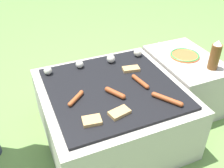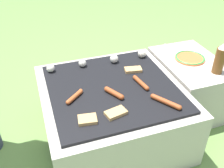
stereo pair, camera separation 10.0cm
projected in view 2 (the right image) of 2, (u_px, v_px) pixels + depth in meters
name	position (u px, v px, depth m)	size (l,w,h in m)	color
ground_plane	(112.00, 133.00, 1.87)	(14.00, 14.00, 0.00)	#608442
grill	(112.00, 112.00, 1.76)	(0.88, 0.88, 0.41)	#B2AA9E
side_ledge	(188.00, 84.00, 2.02)	(0.42, 0.62, 0.41)	#B2AA9E
sausage_front_center	(141.00, 83.00, 1.65)	(0.05, 0.17, 0.03)	#93421E
sausage_front_right	(166.00, 102.00, 1.49)	(0.12, 0.17, 0.03)	#93421E
sausage_mid_right	(114.00, 93.00, 1.56)	(0.09, 0.14, 0.03)	#93421E
sausage_front_left	(75.00, 97.00, 1.53)	(0.12, 0.11, 0.03)	#A34C23
bread_slice_left	(87.00, 119.00, 1.38)	(0.11, 0.09, 0.02)	tan
bread_slice_center	(116.00, 113.00, 1.42)	(0.13, 0.09, 0.02)	tan
bread_slice_right	(133.00, 70.00, 1.79)	(0.12, 0.08, 0.02)	tan
mushroom_row	(103.00, 60.00, 1.86)	(0.73, 0.08, 0.06)	silver
plate_colorful	(190.00, 58.00, 1.93)	(0.22, 0.22, 0.02)	orange
condiment_bottle	(220.00, 59.00, 1.72)	(0.07, 0.07, 0.21)	brown
fork_utensil	(174.00, 48.00, 2.08)	(0.12, 0.18, 0.01)	silver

